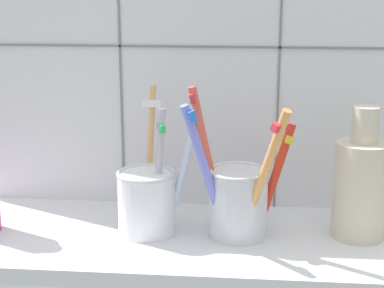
% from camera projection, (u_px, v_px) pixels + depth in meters
% --- Properties ---
extents(counter_slab, '(0.64, 0.22, 0.02)m').
position_uv_depth(counter_slab, '(192.00, 242.00, 0.78)').
color(counter_slab, silver).
rests_on(counter_slab, ground).
extents(tile_wall_back, '(0.64, 0.02, 0.45)m').
position_uv_depth(tile_wall_back, '(200.00, 59.00, 0.83)').
color(tile_wall_back, white).
rests_on(tile_wall_back, ground).
extents(toothbrush_cup_left, '(0.11, 0.11, 0.18)m').
position_uv_depth(toothbrush_cup_left, '(148.00, 197.00, 0.77)').
color(toothbrush_cup_left, white).
rests_on(toothbrush_cup_left, counter_slab).
extents(toothbrush_cup_right, '(0.14, 0.10, 0.19)m').
position_uv_depth(toothbrush_cup_right, '(238.00, 197.00, 0.76)').
color(toothbrush_cup_right, silver).
rests_on(toothbrush_cup_right, counter_slab).
extents(ceramic_vase, '(0.07, 0.07, 0.16)m').
position_uv_depth(ceramic_vase, '(361.00, 185.00, 0.75)').
color(ceramic_vase, beige).
rests_on(ceramic_vase, counter_slab).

